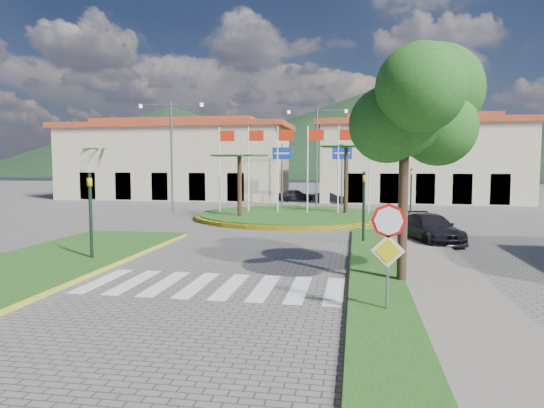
% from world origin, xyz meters
% --- Properties ---
extents(ground, '(160.00, 160.00, 0.00)m').
position_xyz_m(ground, '(0.00, 0.00, 0.00)').
color(ground, '#63605E').
rests_on(ground, ground).
extents(sidewalk_right, '(4.00, 28.00, 0.15)m').
position_xyz_m(sidewalk_right, '(6.00, 2.00, 0.07)').
color(sidewalk_right, gray).
rests_on(sidewalk_right, ground).
extents(verge_right, '(1.60, 28.00, 0.18)m').
position_xyz_m(verge_right, '(4.80, 2.00, 0.09)').
color(verge_right, '#1F4914').
rests_on(verge_right, ground).
extents(median_left, '(5.00, 14.00, 0.18)m').
position_xyz_m(median_left, '(-6.50, 6.00, 0.09)').
color(median_left, '#1F4914').
rests_on(median_left, ground).
extents(crosswalk, '(8.00, 3.00, 0.01)m').
position_xyz_m(crosswalk, '(0.00, 4.00, 0.01)').
color(crosswalk, silver).
rests_on(crosswalk, ground).
extents(roundabout_island, '(12.70, 12.70, 6.00)m').
position_xyz_m(roundabout_island, '(0.00, 22.00, 0.17)').
color(roundabout_island, yellow).
rests_on(roundabout_island, ground).
extents(stop_sign, '(0.80, 0.11, 2.65)m').
position_xyz_m(stop_sign, '(4.90, 1.96, 1.79)').
color(stop_sign, slate).
rests_on(stop_sign, ground).
extents(deciduous_tree, '(3.60, 3.60, 6.80)m').
position_xyz_m(deciduous_tree, '(5.50, 5.00, 5.18)').
color(deciduous_tree, black).
rests_on(deciduous_tree, ground).
extents(traffic_light_left, '(0.15, 0.18, 3.20)m').
position_xyz_m(traffic_light_left, '(-5.20, 6.50, 1.94)').
color(traffic_light_left, black).
rests_on(traffic_light_left, ground).
extents(traffic_light_right, '(0.15, 0.18, 3.20)m').
position_xyz_m(traffic_light_right, '(4.50, 12.00, 1.94)').
color(traffic_light_right, black).
rests_on(traffic_light_right, ground).
extents(traffic_light_far, '(0.18, 0.15, 3.20)m').
position_xyz_m(traffic_light_far, '(8.00, 26.00, 1.94)').
color(traffic_light_far, black).
rests_on(traffic_light_far, ground).
extents(direction_sign_west, '(1.60, 0.14, 5.20)m').
position_xyz_m(direction_sign_west, '(-2.00, 30.97, 3.53)').
color(direction_sign_west, slate).
rests_on(direction_sign_west, ground).
extents(direction_sign_east, '(1.60, 0.14, 5.20)m').
position_xyz_m(direction_sign_east, '(3.00, 30.97, 3.53)').
color(direction_sign_east, slate).
rests_on(direction_sign_east, ground).
extents(street_lamp_centre, '(4.80, 0.16, 8.00)m').
position_xyz_m(street_lamp_centre, '(1.00, 30.00, 4.50)').
color(street_lamp_centre, slate).
rests_on(street_lamp_centre, ground).
extents(street_lamp_west, '(4.80, 0.16, 8.00)m').
position_xyz_m(street_lamp_west, '(-9.00, 24.00, 4.50)').
color(street_lamp_west, slate).
rests_on(street_lamp_west, ground).
extents(building_left, '(23.32, 9.54, 8.05)m').
position_xyz_m(building_left, '(-14.00, 38.00, 3.90)').
color(building_left, beige).
rests_on(building_left, ground).
extents(building_right, '(19.08, 9.54, 8.05)m').
position_xyz_m(building_right, '(10.00, 38.00, 3.90)').
color(building_right, beige).
rests_on(building_right, ground).
extents(hill_far_west, '(140.00, 140.00, 22.00)m').
position_xyz_m(hill_far_west, '(-55.00, 140.00, 11.00)').
color(hill_far_west, black).
rests_on(hill_far_west, ground).
extents(hill_far_mid, '(180.00, 180.00, 30.00)m').
position_xyz_m(hill_far_mid, '(15.00, 160.00, 15.00)').
color(hill_far_mid, black).
rests_on(hill_far_mid, ground).
extents(hill_near_back, '(110.00, 110.00, 16.00)m').
position_xyz_m(hill_near_back, '(-10.00, 130.00, 8.00)').
color(hill_near_back, black).
rests_on(hill_near_back, ground).
extents(white_van, '(4.13, 2.14, 1.11)m').
position_xyz_m(white_van, '(-6.61, 35.24, 0.56)').
color(white_van, silver).
rests_on(white_van, ground).
extents(car_dark_a, '(3.64, 2.28, 1.16)m').
position_xyz_m(car_dark_a, '(-1.40, 35.82, 0.58)').
color(car_dark_a, black).
rests_on(car_dark_a, ground).
extents(car_dark_b, '(3.36, 2.25, 1.05)m').
position_xyz_m(car_dark_b, '(2.00, 34.04, 0.52)').
color(car_dark_b, black).
rests_on(car_dark_b, ground).
extents(car_side_right, '(2.95, 4.70, 1.27)m').
position_xyz_m(car_side_right, '(7.50, 13.25, 0.63)').
color(car_side_right, black).
rests_on(car_side_right, ground).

